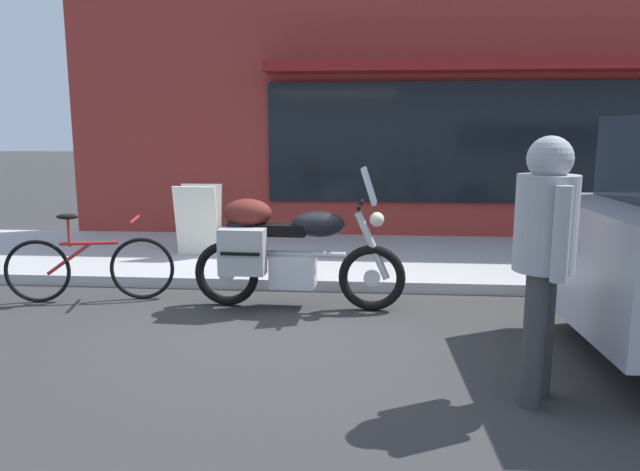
# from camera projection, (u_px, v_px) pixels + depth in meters

# --- Properties ---
(ground_plane) EXTENTS (80.00, 80.00, 0.00)m
(ground_plane) POSITION_uv_depth(u_px,v_px,m) (291.00, 321.00, 5.59)
(ground_plane) COLOR #333333
(touring_motorcycle) EXTENTS (2.11, 0.63, 1.40)m
(touring_motorcycle) POSITION_uv_depth(u_px,v_px,m) (284.00, 248.00, 5.89)
(touring_motorcycle) COLOR black
(touring_motorcycle) RESTS_ON ground_plane
(parked_bicycle) EXTENTS (1.67, 0.52, 0.92)m
(parked_bicycle) POSITION_uv_depth(u_px,v_px,m) (89.00, 267.00, 6.19)
(parked_bicycle) COLOR black
(parked_bicycle) RESTS_ON ground_plane
(pedestrian_walking) EXTENTS (0.42, 0.56, 1.72)m
(pedestrian_walking) POSITION_uv_depth(u_px,v_px,m) (545.00, 238.00, 3.78)
(pedestrian_walking) COLOR #373737
(pedestrian_walking) RESTS_ON ground_plane
(sandwich_board_sign) EXTENTS (0.55, 0.41, 0.92)m
(sandwich_board_sign) POSITION_uv_depth(u_px,v_px,m) (199.00, 220.00, 7.88)
(sandwich_board_sign) COLOR silver
(sandwich_board_sign) RESTS_ON sidewalk_curb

